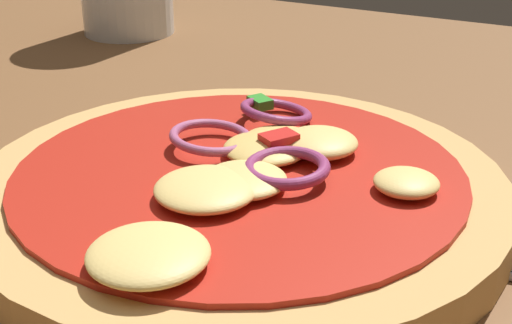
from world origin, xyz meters
name	(u,v)px	position (x,y,z in m)	size (l,w,h in m)	color
dining_table	(197,226)	(0.00, 0.00, 0.01)	(1.44, 0.89, 0.03)	brown
pizza	(239,192)	(0.03, 0.00, 0.04)	(0.26, 0.26, 0.04)	tan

